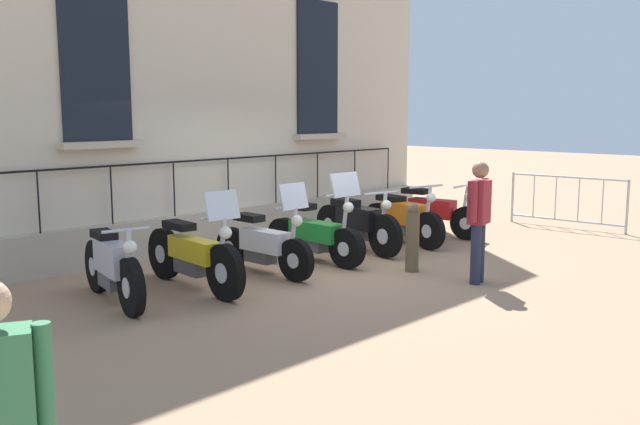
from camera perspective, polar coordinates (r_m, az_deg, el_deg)
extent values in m
plane|color=#9E7A5B|center=(10.50, 0.57, -4.40)|extent=(60.00, 60.00, 0.00)
cube|color=beige|center=(12.41, -9.14, 16.04)|extent=(0.60, 10.61, 7.99)
cube|color=#B1A48F|center=(12.17, -7.65, -1.17)|extent=(0.20, 10.61, 0.63)
cube|color=black|center=(13.64, -0.20, 11.90)|extent=(0.06, 1.09, 2.54)
cube|color=#BCAE97|center=(13.57, 0.05, 6.34)|extent=(0.24, 1.29, 0.10)
cube|color=black|center=(10.79, -18.13, 12.40)|extent=(0.06, 1.09, 2.54)
cube|color=#BCAE97|center=(10.70, -17.60, 5.38)|extent=(0.24, 1.29, 0.10)
cube|color=black|center=(12.00, -7.64, 4.45)|extent=(0.03, 8.91, 0.03)
cylinder|color=black|center=(10.30, -22.27, 0.79)|extent=(0.02, 0.02, 0.88)
cylinder|color=black|center=(10.80, -16.88, 1.38)|extent=(0.02, 0.02, 0.88)
cylinder|color=black|center=(11.38, -11.99, 1.90)|extent=(0.02, 0.02, 0.88)
cylinder|color=black|center=(12.03, -7.60, 2.36)|extent=(0.02, 0.02, 0.88)
cylinder|color=black|center=(12.75, -3.69, 2.76)|extent=(0.02, 0.02, 0.88)
cylinder|color=black|center=(13.53, -0.21, 3.10)|extent=(0.02, 0.02, 0.88)
cylinder|color=black|center=(14.35, 2.89, 3.40)|extent=(0.02, 0.02, 0.88)
cylinder|color=black|center=(15.20, 5.65, 3.65)|extent=(0.02, 0.02, 0.88)
cylinder|color=black|center=(8.17, -15.37, -5.98)|extent=(0.69, 0.25, 0.68)
cylinder|color=silver|center=(8.17, -15.37, -5.98)|extent=(0.26, 0.18, 0.24)
cylinder|color=black|center=(9.39, -18.00, -4.23)|extent=(0.69, 0.25, 0.68)
cylinder|color=silver|center=(9.39, -18.00, -4.23)|extent=(0.26, 0.18, 0.24)
cube|color=#B2B2BC|center=(8.68, -16.74, -3.61)|extent=(0.85, 0.41, 0.39)
cube|color=#4C4C51|center=(8.83, -16.87, -5.20)|extent=(0.52, 0.29, 0.24)
cube|color=black|center=(8.95, -17.46, -1.76)|extent=(0.49, 0.31, 0.10)
cylinder|color=silver|center=(8.15, -15.58, -3.70)|extent=(0.17, 0.09, 0.66)
cylinder|color=silver|center=(8.13, -15.78, -1.40)|extent=(0.15, 0.54, 0.04)
sphere|color=white|center=(8.05, -15.45, -2.79)|extent=(0.16, 0.16, 0.16)
cylinder|color=silver|center=(9.04, -16.30, -5.64)|extent=(0.73, 0.23, 0.08)
cylinder|color=black|center=(8.59, -7.85, -4.94)|extent=(0.72, 0.18, 0.71)
cylinder|color=silver|center=(8.59, -7.85, -4.94)|extent=(0.26, 0.16, 0.25)
cylinder|color=black|center=(9.87, -12.78, -3.33)|extent=(0.72, 0.18, 0.71)
cylinder|color=silver|center=(9.87, -12.78, -3.33)|extent=(0.26, 0.16, 0.25)
cube|color=gold|center=(9.14, -10.35, -3.02)|extent=(0.96, 0.33, 0.28)
cube|color=#4C4C51|center=(9.27, -10.64, -4.25)|extent=(0.58, 0.25, 0.25)
cube|color=black|center=(9.41, -11.60, -1.04)|extent=(0.55, 0.27, 0.10)
cylinder|color=silver|center=(8.56, -8.08, -2.66)|extent=(0.16, 0.07, 0.69)
cylinder|color=silver|center=(8.54, -8.31, -0.37)|extent=(0.08, 0.56, 0.04)
sphere|color=white|center=(8.47, -7.84, -1.67)|extent=(0.16, 0.16, 0.16)
cylinder|color=silver|center=(9.52, -10.47, -4.67)|extent=(0.85, 0.15, 0.08)
cube|color=silver|center=(8.47, -8.11, 0.58)|extent=(0.16, 0.46, 0.36)
cylinder|color=black|center=(9.47, -2.00, -3.97)|extent=(0.60, 0.12, 0.60)
cylinder|color=silver|center=(9.47, -2.00, -3.97)|extent=(0.21, 0.14, 0.21)
cylinder|color=black|center=(10.44, -7.30, -2.86)|extent=(0.60, 0.12, 0.60)
cylinder|color=silver|center=(10.44, -7.30, -2.86)|extent=(0.21, 0.14, 0.21)
cube|color=silver|center=(9.87, -4.60, -2.34)|extent=(0.81, 0.28, 0.30)
cube|color=#4C4C51|center=(9.99, -4.98, -3.52)|extent=(0.49, 0.22, 0.21)
cube|color=black|center=(10.06, -5.90, -0.41)|extent=(0.46, 0.25, 0.10)
cylinder|color=silver|center=(9.43, -2.23, -1.75)|extent=(0.16, 0.06, 0.74)
cylinder|color=silver|center=(9.41, -2.46, 0.47)|extent=(0.05, 0.59, 0.04)
sphere|color=white|center=(9.35, -1.93, -0.69)|extent=(0.16, 0.16, 0.16)
cylinder|color=silver|center=(10.21, -4.93, -3.85)|extent=(0.73, 0.10, 0.08)
cube|color=silver|center=(9.35, -2.21, 1.35)|extent=(0.13, 0.48, 0.36)
cylinder|color=black|center=(10.25, 2.25, -2.98)|extent=(0.61, 0.16, 0.61)
cylinder|color=silver|center=(10.25, 2.25, -2.98)|extent=(0.21, 0.18, 0.21)
cylinder|color=black|center=(11.20, -3.04, -2.01)|extent=(0.61, 0.16, 0.61)
cylinder|color=silver|center=(11.20, -3.04, -2.01)|extent=(0.21, 0.18, 0.21)
cube|color=#1E842D|center=(10.65, -0.32, -1.54)|extent=(0.91, 0.32, 0.29)
cube|color=#4C4C51|center=(10.75, -0.70, -2.60)|extent=(0.55, 0.25, 0.21)
cube|color=black|center=(10.85, -1.72, 0.55)|extent=(0.51, 0.28, 0.10)
cylinder|color=silver|center=(10.21, 2.05, -0.75)|extent=(0.16, 0.06, 0.81)
cylinder|color=silver|center=(10.19, 1.86, 1.50)|extent=(0.04, 0.69, 0.04)
sphere|color=white|center=(10.13, 2.35, 0.44)|extent=(0.16, 0.16, 0.16)
cylinder|color=silver|center=(11.02, -0.73, -2.90)|extent=(0.82, 0.08, 0.08)
cube|color=silver|center=(10.13, 2.11, 2.32)|extent=(0.12, 0.56, 0.36)
cylinder|color=black|center=(11.01, 5.42, -1.96)|extent=(0.71, 0.22, 0.71)
cylinder|color=silver|center=(11.01, 5.42, -1.96)|extent=(0.26, 0.17, 0.25)
cylinder|color=black|center=(12.07, 0.91, -1.01)|extent=(0.71, 0.22, 0.71)
cylinder|color=silver|center=(12.07, 0.91, -1.01)|extent=(0.26, 0.17, 0.25)
cube|color=black|center=(11.45, 3.23, -0.43)|extent=(0.90, 0.45, 0.35)
cube|color=#4C4C51|center=(11.57, 2.90, -1.60)|extent=(0.55, 0.33, 0.25)
cube|color=black|center=(11.69, 2.13, 0.88)|extent=(0.52, 0.36, 0.10)
cylinder|color=silver|center=(10.99, 5.27, -0.17)|extent=(0.17, 0.08, 0.69)
cylinder|color=silver|center=(10.98, 5.12, 1.62)|extent=(0.15, 0.70, 0.04)
sphere|color=white|center=(10.91, 5.52, 0.62)|extent=(0.16, 0.16, 0.16)
cylinder|color=silver|center=(11.83, 3.03, -1.99)|extent=(0.78, 0.20, 0.08)
cylinder|color=black|center=(11.75, 9.05, -1.52)|extent=(0.66, 0.26, 0.65)
cylinder|color=silver|center=(11.75, 9.05, -1.52)|extent=(0.25, 0.19, 0.23)
cylinder|color=black|center=(12.77, 4.80, -0.65)|extent=(0.66, 0.26, 0.65)
cylinder|color=silver|center=(12.77, 4.80, -0.65)|extent=(0.25, 0.19, 0.23)
cube|color=orange|center=(12.18, 7.01, -0.06)|extent=(0.97, 0.51, 0.37)
cube|color=#4C4C51|center=(12.29, 6.68, -1.18)|extent=(0.59, 0.37, 0.23)
cube|color=black|center=(12.43, 5.90, 1.19)|extent=(0.56, 0.40, 0.10)
cylinder|color=silver|center=(11.73, 8.92, 0.31)|extent=(0.17, 0.09, 0.75)
cylinder|color=silver|center=(11.72, 8.80, 2.15)|extent=(0.19, 0.72, 0.04)
sphere|color=white|center=(11.65, 9.18, 1.21)|extent=(0.16, 0.16, 0.16)
cylinder|color=silver|center=(12.56, 6.76, -1.50)|extent=(0.82, 0.25, 0.08)
cylinder|color=black|center=(12.79, 12.05, -0.86)|extent=(0.63, 0.20, 0.61)
cylinder|color=silver|center=(12.79, 12.05, -0.86)|extent=(0.23, 0.17, 0.21)
cylinder|color=black|center=(13.48, 6.19, -0.26)|extent=(0.63, 0.20, 0.61)
cylinder|color=silver|center=(13.48, 6.19, -0.26)|extent=(0.23, 0.17, 0.21)
cube|color=red|center=(13.06, 9.26, 0.34)|extent=(0.90, 0.43, 0.34)
cube|color=#4C4C51|center=(13.14, 8.85, -0.66)|extent=(0.55, 0.32, 0.21)
cube|color=black|center=(13.19, 7.93, 1.78)|extent=(0.52, 0.35, 0.10)
cylinder|color=silver|center=(12.76, 11.89, 0.65)|extent=(0.17, 0.08, 0.68)
cylinder|color=silver|center=(12.74, 11.74, 2.17)|extent=(0.13, 0.71, 0.04)
sphere|color=white|center=(12.71, 12.20, 1.32)|extent=(0.16, 0.16, 0.16)
cylinder|color=silver|center=(13.39, 8.56, -0.96)|extent=(0.78, 0.18, 0.08)
cylinder|color=#B7B7BF|center=(15.08, 15.66, 1.24)|extent=(0.05, 0.05, 1.05)
cylinder|color=#B7B7BF|center=(14.27, 24.10, 0.42)|extent=(0.05, 0.05, 1.05)
cylinder|color=#B7B7BF|center=(14.59, 19.86, 2.77)|extent=(2.32, 0.17, 0.04)
cylinder|color=#B7B7BF|center=(14.69, 19.69, -0.61)|extent=(2.32, 0.17, 0.04)
cylinder|color=#B7B7BF|center=(14.89, 17.29, 1.37)|extent=(0.02, 0.02, 0.87)
cylinder|color=#B7B7BF|center=(14.71, 18.94, 1.22)|extent=(0.02, 0.02, 0.87)
cylinder|color=#B7B7BF|center=(14.55, 20.63, 1.05)|extent=(0.02, 0.02, 0.87)
cylinder|color=#B7B7BF|center=(14.40, 22.36, 0.89)|extent=(0.02, 0.02, 0.87)
cylinder|color=brown|center=(10.12, 7.65, -2.42)|extent=(0.20, 0.20, 0.88)
sphere|color=brown|center=(10.04, 7.70, 0.28)|extent=(0.18, 0.18, 0.18)
cylinder|color=#23283D|center=(9.53, 12.77, -3.40)|extent=(0.14, 0.14, 0.82)
cylinder|color=#23283D|center=(9.68, 13.07, -3.23)|extent=(0.14, 0.14, 0.82)
cube|color=maroon|center=(9.49, 13.06, 0.85)|extent=(0.29, 0.40, 0.58)
sphere|color=#8C664C|center=(9.45, 13.15, 3.46)|extent=(0.22, 0.22, 0.22)
cylinder|color=maroon|center=(9.28, 12.64, 0.88)|extent=(0.09, 0.09, 0.55)
cylinder|color=maroon|center=(9.70, 13.47, 1.17)|extent=(0.09, 0.09, 0.55)
cylinder|color=#337247|center=(3.61, -21.89, -12.45)|extent=(0.09, 0.09, 0.53)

